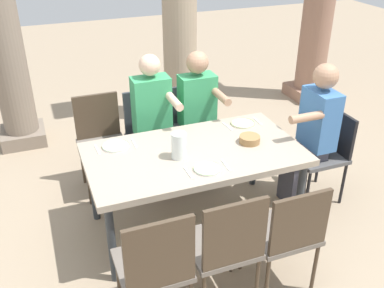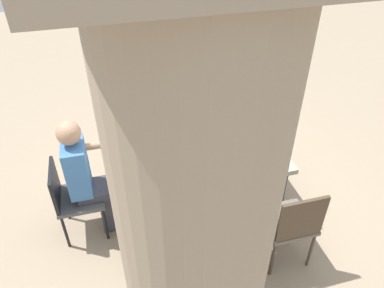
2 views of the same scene
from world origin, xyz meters
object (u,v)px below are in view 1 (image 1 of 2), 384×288
at_px(chair_east_north, 193,123).
at_px(diner_man_white, 200,114).
at_px(dining_table, 194,158).
at_px(plate_0, 116,146).
at_px(chair_east_south, 287,231).
at_px(diner_guest_third, 312,132).
at_px(diner_woman_green, 154,122).
at_px(water_pitcher, 179,147).
at_px(chair_mid_north, 149,131).
at_px(chair_mid_south, 226,244).
at_px(chair_west_north, 101,137).
at_px(plate_1, 207,168).
at_px(chair_head_east, 324,149).
at_px(stone_column_centre, 179,1).
at_px(chair_west_south, 155,265).
at_px(plate_2, 243,123).
at_px(bread_basket, 250,139).

height_order(chair_east_north, diner_man_white, diner_man_white).
height_order(dining_table, plate_0, plate_0).
distance_m(chair_east_south, diner_man_white, 1.61).
distance_m(chair_east_south, diner_guest_third, 1.19).
xyz_separation_m(diner_woman_green, water_pitcher, (-0.02, -0.74, 0.12)).
xyz_separation_m(chair_mid_north, plate_0, (-0.44, -0.59, 0.23)).
distance_m(chair_mid_north, chair_mid_south, 1.78).
distance_m(chair_east_north, diner_guest_third, 1.19).
bearing_deg(plate_0, diner_man_white, 24.87).
bearing_deg(chair_west_north, chair_mid_north, 0.03).
distance_m(chair_mid_north, chair_east_south, 1.84).
xyz_separation_m(chair_east_south, plate_1, (-0.34, 0.60, 0.22)).
bearing_deg(diner_man_white, chair_east_south, -90.11).
height_order(diner_man_white, water_pitcher, diner_man_white).
height_order(chair_mid_south, chair_head_east, chair_mid_south).
distance_m(diner_guest_third, plate_0, 1.69).
bearing_deg(chair_west_north, diner_man_white, -10.79).
xyz_separation_m(chair_east_north, stone_column_centre, (0.31, 1.24, 0.95)).
relative_size(dining_table, chair_west_south, 1.81).
relative_size(diner_woman_green, plate_2, 6.19).
height_order(chair_mid_south, diner_woman_green, diner_woman_green).
xyz_separation_m(chair_east_south, plate_2, (0.25, 1.19, 0.22)).
bearing_deg(stone_column_centre, chair_west_north, -134.84).
xyz_separation_m(dining_table, chair_west_north, (-0.60, 0.89, -0.14)).
bearing_deg(chair_west_south, dining_table, 56.23).
bearing_deg(diner_guest_third, chair_mid_south, -144.12).
bearing_deg(chair_mid_south, chair_mid_north, 90.00).
xyz_separation_m(diner_man_white, bread_basket, (0.14, -0.74, 0.07)).
relative_size(chair_mid_north, diner_woman_green, 0.68).
bearing_deg(stone_column_centre, chair_east_north, -103.77).
bearing_deg(chair_west_north, diner_guest_third, -27.73).
xyz_separation_m(dining_table, plate_1, (-0.01, -0.29, 0.07)).
relative_size(chair_head_east, stone_column_centre, 0.28).
bearing_deg(chair_east_south, plate_0, 127.07).
height_order(chair_east_north, diner_guest_third, diner_guest_third).
relative_size(diner_woman_green, diner_man_white, 1.02).
bearing_deg(chair_head_east, chair_east_south, -136.64).
bearing_deg(plate_1, chair_east_north, 73.98).
bearing_deg(chair_mid_north, diner_woman_green, -89.16).
relative_size(diner_guest_third, plate_0, 5.93).
relative_size(chair_east_north, plate_2, 4.13).
height_order(chair_east_south, water_pitcher, water_pitcher).
bearing_deg(chair_mid_north, dining_table, -81.83).
xyz_separation_m(plate_1, plate_2, (0.59, 0.59, -0.00)).
height_order(chair_mid_north, chair_mid_south, chair_mid_south).
relative_size(diner_guest_third, bread_basket, 7.74).
height_order(chair_east_north, chair_east_south, chair_east_south).
distance_m(plate_0, plate_2, 1.15).
bearing_deg(diner_man_white, water_pitcher, -122.17).
xyz_separation_m(chair_west_north, stone_column_centre, (1.23, 1.24, 0.94)).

